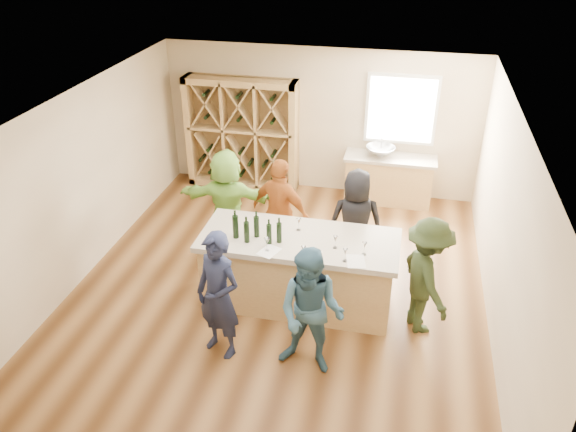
% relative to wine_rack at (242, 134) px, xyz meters
% --- Properties ---
extents(floor, '(6.00, 7.00, 0.10)m').
position_rel_wine_rack_xyz_m(floor, '(1.50, -3.27, -1.15)').
color(floor, brown).
rests_on(floor, ground).
extents(ceiling, '(6.00, 7.00, 0.10)m').
position_rel_wine_rack_xyz_m(ceiling, '(1.50, -3.27, 1.75)').
color(ceiling, white).
rests_on(ceiling, ground).
extents(wall_back, '(6.00, 0.10, 2.80)m').
position_rel_wine_rack_xyz_m(wall_back, '(1.50, 0.28, 0.30)').
color(wall_back, '#CAB593').
rests_on(wall_back, ground).
extents(wall_front, '(6.00, 0.10, 2.80)m').
position_rel_wine_rack_xyz_m(wall_front, '(1.50, -6.82, 0.30)').
color(wall_front, '#CAB593').
rests_on(wall_front, ground).
extents(wall_left, '(0.10, 7.00, 2.80)m').
position_rel_wine_rack_xyz_m(wall_left, '(-1.55, -3.27, 0.30)').
color(wall_left, '#CAB593').
rests_on(wall_left, ground).
extents(wall_right, '(0.10, 7.00, 2.80)m').
position_rel_wine_rack_xyz_m(wall_right, '(4.55, -3.27, 0.30)').
color(wall_right, '#CAB593').
rests_on(wall_right, ground).
extents(window_frame, '(1.30, 0.06, 1.30)m').
position_rel_wine_rack_xyz_m(window_frame, '(3.00, 0.20, 0.65)').
color(window_frame, white).
rests_on(window_frame, wall_back).
extents(window_pane, '(1.18, 0.01, 1.18)m').
position_rel_wine_rack_xyz_m(window_pane, '(3.00, 0.17, 0.65)').
color(window_pane, white).
rests_on(window_pane, wall_back).
extents(wine_rack, '(2.20, 0.45, 2.20)m').
position_rel_wine_rack_xyz_m(wine_rack, '(0.00, 0.00, 0.00)').
color(wine_rack, tan).
rests_on(wine_rack, floor).
extents(back_counter_base, '(1.60, 0.58, 0.86)m').
position_rel_wine_rack_xyz_m(back_counter_base, '(2.90, -0.07, -0.67)').
color(back_counter_base, tan).
rests_on(back_counter_base, floor).
extents(back_counter_top, '(1.70, 0.62, 0.06)m').
position_rel_wine_rack_xyz_m(back_counter_top, '(2.90, -0.07, -0.21)').
color(back_counter_top, '#AEA18E').
rests_on(back_counter_top, back_counter_base).
extents(sink, '(0.54, 0.54, 0.19)m').
position_rel_wine_rack_xyz_m(sink, '(2.70, -0.07, -0.09)').
color(sink, silver).
rests_on(sink, back_counter_top).
extents(faucet, '(0.02, 0.02, 0.30)m').
position_rel_wine_rack_xyz_m(faucet, '(2.70, 0.11, -0.03)').
color(faucet, silver).
rests_on(faucet, back_counter_top).
extents(tasting_counter_base, '(2.60, 1.00, 1.00)m').
position_rel_wine_rack_xyz_m(tasting_counter_base, '(1.85, -3.51, -0.60)').
color(tasting_counter_base, tan).
rests_on(tasting_counter_base, floor).
extents(tasting_counter_top, '(2.72, 1.12, 0.08)m').
position_rel_wine_rack_xyz_m(tasting_counter_top, '(1.85, -3.51, -0.06)').
color(tasting_counter_top, '#AEA18E').
rests_on(tasting_counter_top, tasting_counter_base).
extents(wine_bottle_a, '(0.09, 0.09, 0.33)m').
position_rel_wine_rack_xyz_m(wine_bottle_a, '(1.01, -3.68, 0.15)').
color(wine_bottle_a, black).
rests_on(wine_bottle_a, tasting_counter_top).
extents(wine_bottle_b, '(0.09, 0.09, 0.30)m').
position_rel_wine_rack_xyz_m(wine_bottle_b, '(1.19, -3.76, 0.13)').
color(wine_bottle_b, black).
rests_on(wine_bottle_b, tasting_counter_top).
extents(wine_bottle_c, '(0.08, 0.08, 0.30)m').
position_rel_wine_rack_xyz_m(wine_bottle_c, '(1.28, -3.59, 0.13)').
color(wine_bottle_c, black).
rests_on(wine_bottle_c, tasting_counter_top).
extents(wine_bottle_d, '(0.08, 0.08, 0.29)m').
position_rel_wine_rack_xyz_m(wine_bottle_d, '(1.49, -3.73, 0.12)').
color(wine_bottle_d, black).
rests_on(wine_bottle_d, tasting_counter_top).
extents(wine_bottle_e, '(0.09, 0.09, 0.29)m').
position_rel_wine_rack_xyz_m(wine_bottle_e, '(1.61, -3.67, 0.12)').
color(wine_bottle_e, black).
rests_on(wine_bottle_e, tasting_counter_top).
extents(wine_glass_a, '(0.09, 0.09, 0.20)m').
position_rel_wine_rack_xyz_m(wine_glass_a, '(1.50, -3.91, 0.08)').
color(wine_glass_a, white).
rests_on(wine_glass_a, tasting_counter_top).
extents(wine_glass_b, '(0.07, 0.07, 0.17)m').
position_rel_wine_rack_xyz_m(wine_glass_b, '(2.00, -3.98, 0.07)').
color(wine_glass_b, white).
rests_on(wine_glass_b, tasting_counter_top).
extents(wine_glass_c, '(0.08, 0.08, 0.18)m').
position_rel_wine_rack_xyz_m(wine_glass_c, '(2.53, -3.93, 0.07)').
color(wine_glass_c, white).
rests_on(wine_glass_c, tasting_counter_top).
extents(wine_glass_d, '(0.07, 0.07, 0.18)m').
position_rel_wine_rack_xyz_m(wine_glass_d, '(2.36, -3.65, 0.07)').
color(wine_glass_d, white).
rests_on(wine_glass_d, tasting_counter_top).
extents(wine_glass_e, '(0.07, 0.07, 0.18)m').
position_rel_wine_rack_xyz_m(wine_glass_e, '(2.75, -3.72, 0.07)').
color(wine_glass_e, white).
rests_on(wine_glass_e, tasting_counter_top).
extents(tasting_menu_a, '(0.31, 0.36, 0.00)m').
position_rel_wine_rack_xyz_m(tasting_menu_a, '(1.53, -3.92, -0.02)').
color(tasting_menu_a, white).
rests_on(tasting_menu_a, tasting_counter_top).
extents(tasting_menu_b, '(0.33, 0.38, 0.00)m').
position_rel_wine_rack_xyz_m(tasting_menu_b, '(2.06, -3.89, -0.02)').
color(tasting_menu_b, white).
rests_on(tasting_menu_b, tasting_counter_top).
extents(tasting_menu_c, '(0.29, 0.35, 0.00)m').
position_rel_wine_rack_xyz_m(tasting_menu_c, '(2.67, -3.91, -0.02)').
color(tasting_menu_c, white).
rests_on(tasting_menu_c, tasting_counter_top).
extents(person_near_left, '(0.76, 0.67, 1.74)m').
position_rel_wine_rack_xyz_m(person_near_left, '(1.09, -4.71, -0.23)').
color(person_near_left, '#191E38').
rests_on(person_near_left, floor).
extents(person_near_right, '(0.88, 0.56, 1.70)m').
position_rel_wine_rack_xyz_m(person_near_right, '(2.25, -4.75, -0.25)').
color(person_near_right, '#335972').
rests_on(person_near_right, floor).
extents(person_server, '(0.90, 1.19, 1.67)m').
position_rel_wine_rack_xyz_m(person_server, '(3.57, -3.69, -0.27)').
color(person_server, '#263319').
rests_on(person_server, floor).
extents(person_far_mid, '(1.15, 0.87, 1.75)m').
position_rel_wine_rack_xyz_m(person_far_mid, '(1.36, -2.50, -0.23)').
color(person_far_mid, '#994C19').
rests_on(person_far_mid, floor).
extents(person_far_right, '(0.89, 0.66, 1.68)m').
position_rel_wine_rack_xyz_m(person_far_right, '(2.52, -2.49, -0.26)').
color(person_far_right, black).
rests_on(person_far_right, floor).
extents(person_far_left, '(1.68, 0.73, 1.76)m').
position_rel_wine_rack_xyz_m(person_far_left, '(0.45, -2.35, -0.22)').
color(person_far_left, '#8CC64C').
rests_on(person_far_left, floor).
extents(wine_glass_f, '(0.07, 0.07, 0.18)m').
position_rel_wine_rack_xyz_m(wine_glass_f, '(1.80, -3.31, 0.07)').
color(wine_glass_f, white).
rests_on(wine_glass_f, tasting_counter_top).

